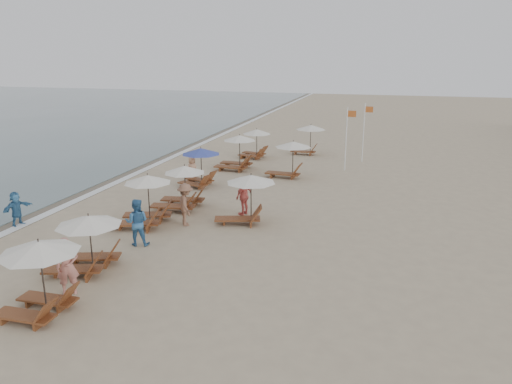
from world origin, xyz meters
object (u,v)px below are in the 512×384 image
(lounger_station_1, at_px, (85,243))
(beachgoer_mid_b, at_px, (186,205))
(lounger_station_0, at_px, (37,277))
(beachgoer_far_b, at_px, (192,169))
(lounger_station_4, at_px, (198,166))
(beachgoer_near, at_px, (67,266))
(beachgoer_far_a, at_px, (244,196))
(lounger_station_6, at_px, (254,143))
(beachgoer_mid_a, at_px, (137,222))
(lounger_station_5, at_px, (235,154))
(inland_station_2, at_px, (308,136))
(lounger_station_3, at_px, (180,190))
(waterline_walker, at_px, (16,209))
(inland_station_0, at_px, (245,195))
(flag_pole_near, at_px, (347,136))
(inland_station_1, at_px, (288,157))
(lounger_station_2, at_px, (143,204))

(lounger_station_1, height_order, beachgoer_mid_b, lounger_station_1)
(lounger_station_0, distance_m, beachgoer_far_b, 15.91)
(lounger_station_4, height_order, beachgoer_near, lounger_station_4)
(lounger_station_0, height_order, beachgoer_far_a, lounger_station_0)
(lounger_station_6, height_order, beachgoer_far_a, lounger_station_6)
(lounger_station_0, distance_m, beachgoer_near, 1.44)
(beachgoer_mid_a, bearing_deg, beachgoer_far_b, -95.24)
(lounger_station_5, relative_size, beachgoer_far_a, 1.42)
(lounger_station_5, bearing_deg, inland_station_2, 59.28)
(beachgoer_near, bearing_deg, beachgoer_far_b, 65.35)
(lounger_station_6, distance_m, beachgoer_mid_b, 14.98)
(beachgoer_near, height_order, beachgoer_mid_a, beachgoer_mid_a)
(lounger_station_3, height_order, lounger_station_5, lounger_station_5)
(lounger_station_4, xyz_separation_m, beachgoer_mid_a, (1.14, -9.12, -0.22))
(lounger_station_5, bearing_deg, beachgoer_far_b, -112.70)
(lounger_station_1, distance_m, beachgoer_mid_a, 2.71)
(lounger_station_5, xyz_separation_m, beachgoer_near, (0.36, -18.05, -0.08))
(lounger_station_4, distance_m, waterline_walker, 9.97)
(inland_station_0, bearing_deg, lounger_station_0, -109.73)
(lounger_station_4, distance_m, beachgoer_near, 13.49)
(inland_station_2, bearing_deg, beachgoer_far_a, -91.30)
(beachgoer_mid_b, relative_size, flag_pole_near, 0.47)
(inland_station_1, xyz_separation_m, beachgoer_mid_b, (-2.49, -9.80, -0.35))
(lounger_station_5, xyz_separation_m, inland_station_1, (3.80, -1.22, 0.28))
(beachgoer_far_a, bearing_deg, inland_station_2, -160.63)
(lounger_station_4, relative_size, beachgoer_near, 1.32)
(lounger_station_3, relative_size, inland_station_1, 0.94)
(lounger_station_4, distance_m, inland_station_1, 5.66)
(inland_station_2, bearing_deg, lounger_station_5, -120.72)
(lounger_station_0, height_order, lounger_station_6, lounger_station_0)
(waterline_walker, bearing_deg, beachgoer_near, -116.42)
(lounger_station_0, height_order, beachgoer_far_b, lounger_station_0)
(lounger_station_2, xyz_separation_m, beachgoer_far_a, (3.86, 2.67, -0.07))
(lounger_station_3, height_order, beachgoer_mid_b, lounger_station_3)
(inland_station_1, bearing_deg, waterline_walker, -129.22)
(inland_station_2, relative_size, flag_pole_near, 0.64)
(lounger_station_0, bearing_deg, lounger_station_4, 94.41)
(lounger_station_1, relative_size, beachgoer_near, 1.42)
(lounger_station_5, distance_m, beachgoer_mid_a, 13.74)
(beachgoer_mid_b, bearing_deg, flag_pole_near, -57.81)
(lounger_station_1, height_order, lounger_station_2, lounger_station_2)
(inland_station_0, xyz_separation_m, inland_station_2, (-0.07, 16.31, 0.08))
(lounger_station_0, distance_m, lounger_station_2, 7.95)
(inland_station_1, bearing_deg, beachgoer_mid_a, -105.18)
(lounger_station_6, height_order, beachgoer_mid_b, lounger_station_6)
(lounger_station_5, xyz_separation_m, lounger_station_6, (0.14, 3.91, 0.05))
(lounger_station_6, height_order, flag_pole_near, flag_pole_near)
(lounger_station_1, bearing_deg, lounger_station_3, 88.69)
(beachgoer_far_a, relative_size, waterline_walker, 1.20)
(flag_pole_near, bearing_deg, beachgoer_far_b, -148.16)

